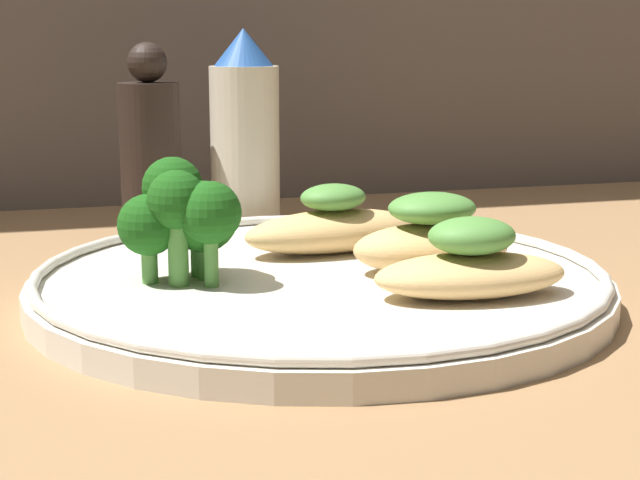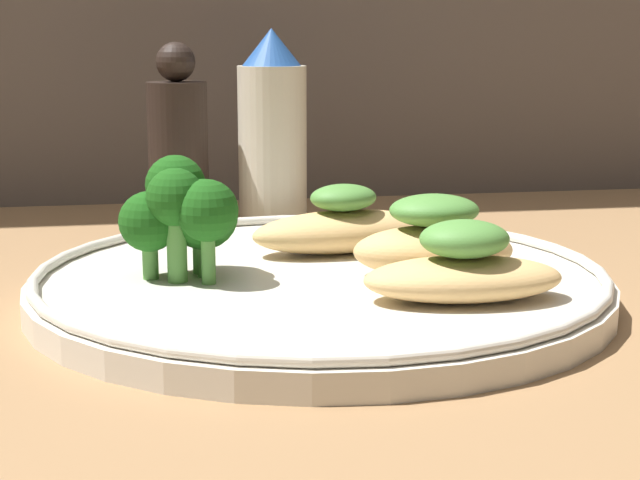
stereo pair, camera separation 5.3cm
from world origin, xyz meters
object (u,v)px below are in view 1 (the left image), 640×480
Objects in this scene: sauce_bottle at (247,136)px; pepper_grinder at (150,152)px; broccoli_bunch at (187,212)px; plate at (320,283)px.

pepper_grinder is at bearing 180.00° from sauce_bottle.
sauce_bottle is at bearing -0.00° from pepper_grinder.
broccoli_bunch is 20.57cm from sauce_bottle.
sauce_bottle is at bearing 89.48° from plate.
sauce_bottle is (7.31, 19.13, 1.96)cm from broccoli_bunch.
broccoli_bunch reaches higher than plate.
sauce_bottle reaches higher than plate.
broccoli_bunch is at bearing -110.91° from sauce_bottle.
plate is 4.84× the size of broccoli_bunch.
sauce_bottle is 1.07× the size of pepper_grinder.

